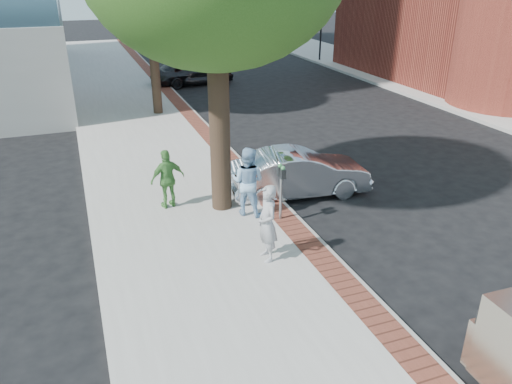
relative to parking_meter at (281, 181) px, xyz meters
name	(u,v)px	position (x,y,z in m)	size (l,w,h in m)	color
ground	(269,241)	(-0.58, -0.69, -1.21)	(120.00, 120.00, 0.00)	black
sidewalk	(151,144)	(-2.08, 7.31, -1.13)	(5.00, 60.00, 0.15)	#9E9991
brick_strip	(209,136)	(0.12, 7.31, -1.05)	(0.60, 60.00, 0.01)	brown
curb	(218,137)	(0.47, 7.31, -1.13)	(0.10, 60.00, 0.15)	gray
sidewalk_far	(494,106)	(13.92, 7.31, -1.13)	(5.00, 60.00, 0.15)	#9E9991
signal_near	(149,35)	(0.32, 21.31, 1.05)	(0.70, 0.15, 3.80)	black
signal_far	(321,28)	(11.92, 21.31, 1.05)	(0.70, 0.15, 3.80)	black
parking_meter	(281,181)	(0.00, 0.00, 0.00)	(0.12, 0.32, 1.47)	gray
person_gray	(267,223)	(-1.00, -1.64, -0.19)	(0.63, 0.41, 1.73)	#9C9CA0
person_officer	(248,181)	(-0.66, 0.59, -0.16)	(0.87, 0.68, 1.80)	#90BADF
person_green	(168,179)	(-2.49, 1.70, -0.26)	(0.93, 0.39, 1.59)	#4E8F41
sedan_silver	(299,173)	(1.19, 1.52, -0.54)	(1.40, 4.02, 1.32)	silver
bg_car	(193,70)	(1.93, 17.18, -0.43)	(1.83, 4.54, 1.55)	black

